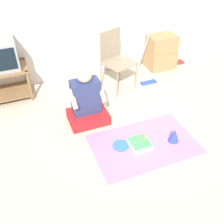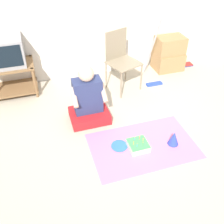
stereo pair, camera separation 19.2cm
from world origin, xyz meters
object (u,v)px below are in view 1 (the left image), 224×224
(folding_chair, at_px, (115,56))
(party_hat_blue, at_px, (174,135))
(book_pile, at_px, (179,62))
(paper_plate, at_px, (121,145))
(dust_mop, at_px, (147,63))
(person_seated, at_px, (87,102))
(cardboard_box_stack, at_px, (161,52))
(birthday_cake, at_px, (140,144))

(folding_chair, bearing_deg, party_hat_blue, -82.59)
(book_pile, bearing_deg, party_hat_blue, -125.13)
(party_hat_blue, distance_m, paper_plate, 0.70)
(book_pile, bearing_deg, dust_mop, -160.37)
(book_pile, relative_size, party_hat_blue, 1.00)
(person_seated, bearing_deg, folding_chair, 44.75)
(party_hat_blue, relative_size, paper_plate, 0.91)
(cardboard_box_stack, relative_size, birthday_cake, 2.51)
(dust_mop, relative_size, birthday_cake, 4.67)
(book_pile, bearing_deg, cardboard_box_stack, 177.54)
(cardboard_box_stack, height_order, party_hat_blue, cardboard_box_stack)
(birthday_cake, bearing_deg, dust_mop, 59.93)
(folding_chair, xyz_separation_m, party_hat_blue, (0.20, -1.53, -0.44))
(party_hat_blue, bearing_deg, birthday_cake, 172.14)
(cardboard_box_stack, distance_m, person_seated, 2.03)
(folding_chair, relative_size, person_seated, 1.05)
(dust_mop, xyz_separation_m, birthday_cake, (-0.84, -1.45, -0.28))
(folding_chair, height_order, birthday_cake, folding_chair)
(birthday_cake, xyz_separation_m, paper_plate, (-0.21, 0.10, -0.04))
(person_seated, distance_m, paper_plate, 0.77)
(birthday_cake, bearing_deg, cardboard_box_stack, 53.70)
(birthday_cake, height_order, paper_plate, birthday_cake)
(cardboard_box_stack, height_order, birthday_cake, cardboard_box_stack)
(party_hat_blue, bearing_deg, person_seated, 137.22)
(person_seated, xyz_separation_m, birthday_cake, (0.44, -0.77, -0.26))
(person_seated, bearing_deg, birthday_cake, -60.13)
(cardboard_box_stack, bearing_deg, person_seated, -149.88)
(party_hat_blue, bearing_deg, dust_mop, 75.91)
(folding_chair, xyz_separation_m, cardboard_box_stack, (1.06, 0.32, -0.25))
(book_pile, height_order, paper_plate, book_pile)
(cardboard_box_stack, bearing_deg, folding_chair, -162.95)
(folding_chair, height_order, person_seated, folding_chair)
(party_hat_blue, bearing_deg, book_pile, 54.87)
(person_seated, height_order, paper_plate, person_seated)
(dust_mop, height_order, birthday_cake, dust_mop)
(folding_chair, xyz_separation_m, dust_mop, (0.58, -0.02, -0.22))
(person_seated, relative_size, birthday_cake, 3.70)
(cardboard_box_stack, xyz_separation_m, party_hat_blue, (-0.86, -1.86, -0.19))
(cardboard_box_stack, distance_m, birthday_cake, 2.24)
(folding_chair, bearing_deg, book_pile, 11.57)
(person_seated, bearing_deg, paper_plate, -71.03)
(birthday_cake, xyz_separation_m, party_hat_blue, (0.46, -0.06, 0.05))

